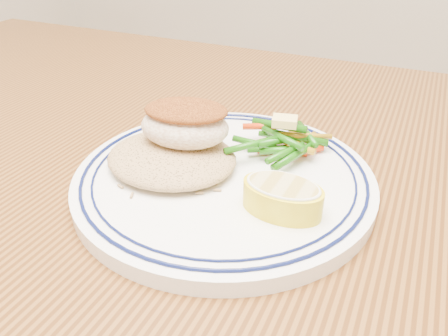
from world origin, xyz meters
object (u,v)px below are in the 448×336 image
(dining_table, at_px, (208,258))
(fish_fillet, at_px, (185,123))
(rice_pilaf, at_px, (172,155))
(lemon_wedge, at_px, (282,196))
(plate, at_px, (224,178))
(vegetable_pile, at_px, (285,141))

(dining_table, xyz_separation_m, fish_fillet, (-0.03, 0.01, 0.15))
(rice_pilaf, bearing_deg, lemon_wedge, -11.60)
(plate, bearing_deg, rice_pilaf, -169.13)
(dining_table, xyz_separation_m, lemon_wedge, (0.09, -0.03, 0.13))
(dining_table, xyz_separation_m, rice_pilaf, (-0.03, -0.01, 0.12))
(dining_table, bearing_deg, lemon_wedge, -20.24)
(dining_table, bearing_deg, plate, 7.10)
(dining_table, height_order, fish_fillet, fish_fillet)
(dining_table, relative_size, rice_pilaf, 11.90)
(rice_pilaf, relative_size, fish_fillet, 1.32)
(dining_table, xyz_separation_m, plate, (0.02, 0.00, 0.11))
(dining_table, bearing_deg, fish_fillet, 158.22)
(dining_table, distance_m, rice_pilaf, 0.13)
(dining_table, relative_size, plate, 5.36)
(fish_fillet, bearing_deg, rice_pilaf, -108.75)
(fish_fillet, relative_size, lemon_wedge, 1.40)
(plate, height_order, fish_fillet, fish_fillet)
(plate, distance_m, lemon_wedge, 0.08)
(dining_table, height_order, rice_pilaf, rice_pilaf)
(vegetable_pile, bearing_deg, fish_fillet, -148.29)
(rice_pilaf, distance_m, fish_fillet, 0.03)
(plate, bearing_deg, fish_fillet, 169.53)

